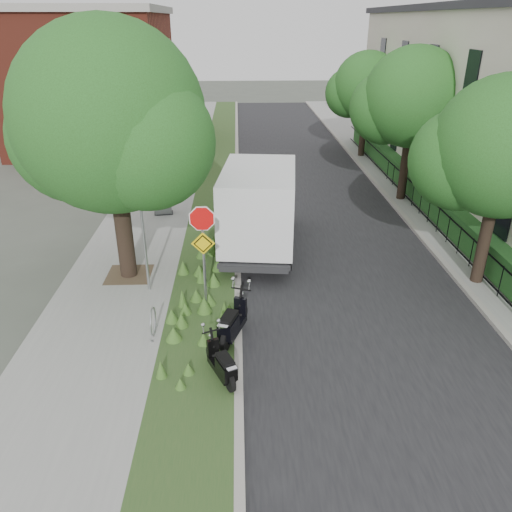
{
  "coord_description": "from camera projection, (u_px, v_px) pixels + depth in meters",
  "views": [
    {
      "loc": [
        -0.44,
        -11.59,
        7.56
      ],
      "look_at": [
        0.05,
        1.57,
        1.3
      ],
      "focal_mm": 35.0,
      "sensor_mm": 36.0,
      "label": 1
    }
  ],
  "objects": [
    {
      "name": "bare_post",
      "position": [
        143.0,
        229.0,
        14.33
      ],
      "size": [
        0.08,
        0.08,
        4.0
      ],
      "color": "#A5A8AD",
      "rests_on": "ground"
    },
    {
      "name": "hedge_far",
      "position": [
        421.0,
        186.0,
        22.72
      ],
      "size": [
        1.0,
        24.0,
        1.1
      ],
      "primitive_type": "cube",
      "color": "#1A481D",
      "rests_on": "footpath_far"
    },
    {
      "name": "far_tree_a",
      "position": [
        500.0,
        154.0,
        14.02
      ],
      "size": [
        4.6,
        4.1,
        6.22
      ],
      "color": "black",
      "rests_on": "ground"
    },
    {
      "name": "verge",
      "position": [
        215.0,
        202.0,
        22.67
      ],
      "size": [
        2.0,
        60.0,
        0.12
      ],
      "primitive_type": "cube",
      "color": "#2B4D21",
      "rests_on": "ground"
    },
    {
      "name": "sidewalk_near",
      "position": [
        155.0,
        202.0,
        22.58
      ],
      "size": [
        3.5,
        60.0,
        0.12
      ],
      "primitive_type": "cube",
      "color": "gray",
      "rests_on": "ground"
    },
    {
      "name": "footpath_far",
      "position": [
        426.0,
        199.0,
        22.99
      ],
      "size": [
        3.2,
        60.0,
        0.12
      ],
      "primitive_type": "cube",
      "color": "gray",
      "rests_on": "ground"
    },
    {
      "name": "street_tree_main",
      "position": [
        109.0,
        127.0,
        14.11
      ],
      "size": [
        6.21,
        5.54,
        7.66
      ],
      "color": "black",
      "rests_on": "ground"
    },
    {
      "name": "ground",
      "position": [
        256.0,
        323.0,
        13.72
      ],
      "size": [
        120.0,
        120.0,
        0.0
      ],
      "primitive_type": "plane",
      "color": "#4C5147",
      "rests_on": "ground"
    },
    {
      "name": "utility_cabinet",
      "position": [
        163.0,
        202.0,
        20.92
      ],
      "size": [
        0.84,
        0.62,
        1.03
      ],
      "color": "#262628",
      "rests_on": "ground"
    },
    {
      "name": "sign_assembly",
      "position": [
        203.0,
        238.0,
        13.2
      ],
      "size": [
        0.94,
        0.08,
        3.22
      ],
      "color": "#A5A8AD",
      "rests_on": "ground"
    },
    {
      "name": "scooter_near",
      "position": [
        223.0,
        368.0,
        11.21
      ],
      "size": [
        0.77,
        1.44,
        0.73
      ],
      "color": "black",
      "rests_on": "ground"
    },
    {
      "name": "bike_hoop",
      "position": [
        153.0,
        322.0,
        12.88
      ],
      "size": [
        0.06,
        0.78,
        0.77
      ],
      "color": "#A5A8AD",
      "rests_on": "ground"
    },
    {
      "name": "far_tree_c",
      "position": [
        366.0,
        89.0,
        28.54
      ],
      "size": [
        4.37,
        3.89,
        5.93
      ],
      "color": "black",
      "rests_on": "ground"
    },
    {
      "name": "kerb_far",
      "position": [
        389.0,
        199.0,
        22.93
      ],
      "size": [
        0.2,
        60.0,
        0.13
      ],
      "primitive_type": "cube",
      "color": "#9E9991",
      "rests_on": "ground"
    },
    {
      "name": "kerb_near",
      "position": [
        237.0,
        201.0,
        22.7
      ],
      "size": [
        0.2,
        60.0,
        0.13
      ],
      "primitive_type": "cube",
      "color": "#9E9991",
      "rests_on": "ground"
    },
    {
      "name": "fence_far",
      "position": [
        406.0,
        187.0,
        22.7
      ],
      "size": [
        0.04,
        24.0,
        1.0
      ],
      "color": "black",
      "rests_on": "ground"
    },
    {
      "name": "scooter_far",
      "position": [
        231.0,
        327.0,
        12.61
      ],
      "size": [
        0.78,
        1.71,
        0.85
      ],
      "color": "black",
      "rests_on": "ground"
    },
    {
      "name": "road",
      "position": [
        314.0,
        202.0,
        22.84
      ],
      "size": [
        7.0,
        60.0,
        0.01
      ],
      "primitive_type": "cube",
      "color": "black",
      "rests_on": "ground"
    },
    {
      "name": "brick_building",
      "position": [
        93.0,
        78.0,
        31.45
      ],
      "size": [
        9.4,
        10.4,
        8.3
      ],
      "color": "maroon",
      "rests_on": "ground"
    },
    {
      "name": "far_tree_b",
      "position": [
        411.0,
        102.0,
        21.14
      ],
      "size": [
        4.83,
        4.31,
        6.56
      ],
      "color": "black",
      "rests_on": "ground"
    },
    {
      "name": "box_truck",
      "position": [
        260.0,
        204.0,
        17.44
      ],
      "size": [
        2.9,
        6.06,
        2.65
      ],
      "color": "#262628",
      "rests_on": "ground"
    }
  ]
}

